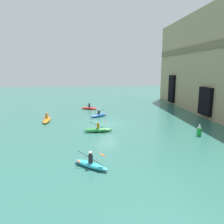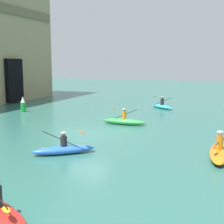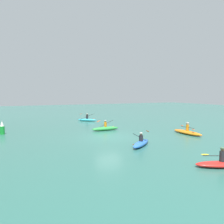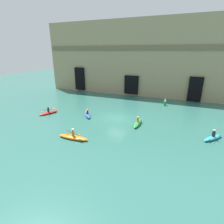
# 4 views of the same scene
# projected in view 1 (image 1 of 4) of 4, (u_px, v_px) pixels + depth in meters

# --- Properties ---
(ground_plane) EXTENTS (120.00, 120.00, 0.00)m
(ground_plane) POSITION_uv_depth(u_px,v_px,m) (106.00, 124.00, 27.33)
(ground_plane) COLOR #2D665B
(kayak_orange) EXTENTS (3.61, 0.96, 1.21)m
(kayak_orange) POSITION_uv_depth(u_px,v_px,m) (47.00, 120.00, 28.69)
(kayak_orange) COLOR orange
(kayak_orange) RESTS_ON ground
(kayak_cyan) EXTENTS (2.36, 2.65, 1.18)m
(kayak_cyan) POSITION_uv_depth(u_px,v_px,m) (91.00, 164.00, 15.26)
(kayak_cyan) COLOR #33B2C6
(kayak_cyan) RESTS_ON ground
(kayak_green) EXTENTS (0.70, 3.20, 1.20)m
(kayak_green) POSITION_uv_depth(u_px,v_px,m) (98.00, 130.00, 23.82)
(kayak_green) COLOR green
(kayak_green) RESTS_ON ground
(kayak_red) EXTENTS (1.99, 3.05, 1.12)m
(kayak_red) POSITION_uv_depth(u_px,v_px,m) (89.00, 108.00, 37.31)
(kayak_red) COLOR red
(kayak_red) RESTS_ON ground
(kayak_blue) EXTENTS (2.38, 2.77, 1.18)m
(kayak_blue) POSITION_uv_depth(u_px,v_px,m) (99.00, 115.00, 31.47)
(kayak_blue) COLOR blue
(kayak_blue) RESTS_ON ground
(marker_buoy) EXTENTS (0.45, 0.45, 1.36)m
(marker_buoy) POSITION_uv_depth(u_px,v_px,m) (199.00, 130.00, 22.43)
(marker_buoy) COLOR green
(marker_buoy) RESTS_ON ground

